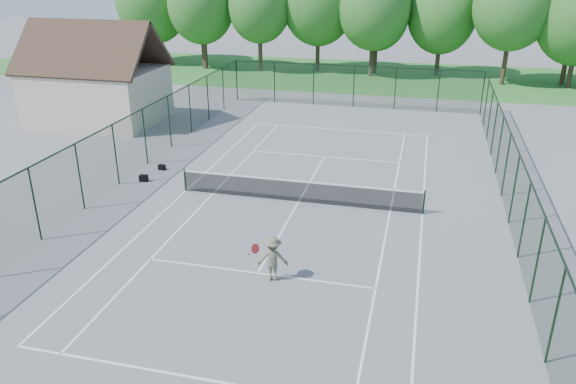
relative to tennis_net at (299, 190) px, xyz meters
name	(u,v)px	position (x,y,z in m)	size (l,w,h in m)	color
ground	(299,202)	(0.00, 0.00, -0.58)	(140.00, 140.00, 0.00)	gray
grass_far	(370,76)	(0.00, 30.00, -0.57)	(80.00, 16.00, 0.01)	#34812F
court_lines	(299,202)	(0.00, 0.00, -0.57)	(11.05, 23.85, 0.01)	white
tennis_net	(299,190)	(0.00, 0.00, 0.00)	(11.08, 0.08, 1.10)	black
fence_enclosure	(299,170)	(0.00, 0.00, 0.98)	(18.05, 36.05, 3.02)	#1C3B24
utility_building	(95,75)	(-16.00, 10.00, 2.54)	(8.60, 6.27, 6.63)	beige
tree_line_far	(374,8)	(0.00, 30.00, 5.42)	(39.40, 6.40, 9.70)	#413122
sports_bag_a	(144,178)	(-8.00, 0.62, -0.41)	(0.41, 0.24, 0.33)	black
sports_bag_b	(162,167)	(-7.85, 2.34, -0.44)	(0.35, 0.22, 0.28)	black
tennis_player	(273,258)	(0.61, -6.65, 0.24)	(1.80, 0.91, 1.62)	#62684B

